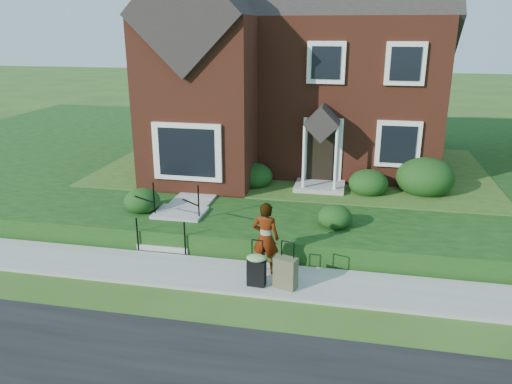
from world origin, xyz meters
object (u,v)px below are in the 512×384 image
(woman, at_px, (266,238))
(suitcase_olive, at_px, (286,273))
(suitcase_black, at_px, (257,268))
(front_steps, at_px, (175,224))

(woman, height_order, suitcase_olive, woman)
(woman, xyz_separation_m, suitcase_black, (-0.08, -0.68, -0.45))
(suitcase_olive, bearing_deg, suitcase_black, -159.83)
(front_steps, bearing_deg, woman, -28.28)
(woman, distance_m, suitcase_olive, 1.01)
(suitcase_black, distance_m, suitcase_olive, 0.66)
(woman, height_order, suitcase_black, woman)
(suitcase_black, bearing_deg, front_steps, 144.85)
(front_steps, distance_m, suitcase_olive, 4.06)
(suitcase_olive, bearing_deg, woman, 149.11)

